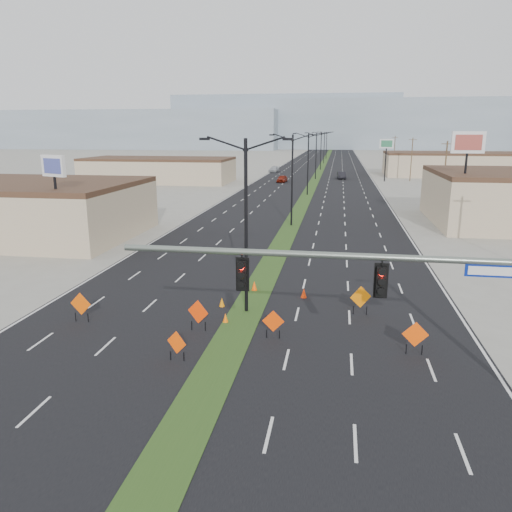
% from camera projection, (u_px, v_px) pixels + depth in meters
% --- Properties ---
extents(ground, '(600.00, 600.00, 0.00)m').
position_uv_depth(ground, '(186.00, 427.00, 18.01)').
color(ground, gray).
rests_on(ground, ground).
extents(road_surface, '(25.00, 400.00, 0.02)m').
position_uv_depth(road_surface, '(316.00, 178.00, 113.70)').
color(road_surface, black).
rests_on(road_surface, ground).
extents(median_strip, '(2.00, 400.00, 0.04)m').
position_uv_depth(median_strip, '(316.00, 178.00, 113.70)').
color(median_strip, '#2A4A1A').
rests_on(median_strip, ground).
extents(building_sw_far, '(30.00, 14.00, 4.50)m').
position_uv_depth(building_sw_far, '(159.00, 171.00, 103.84)').
color(building_sw_far, tan).
rests_on(building_sw_far, ground).
extents(building_se_far, '(44.00, 16.00, 5.00)m').
position_uv_depth(building_se_far, '(482.00, 165.00, 116.66)').
color(building_se_far, tan).
rests_on(building_se_far, ground).
extents(mesa_west, '(180.00, 50.00, 22.00)m').
position_uv_depth(mesa_west, '(132.00, 130.00, 302.18)').
color(mesa_west, gray).
rests_on(mesa_west, ground).
extents(mesa_center, '(220.00, 50.00, 28.00)m').
position_uv_depth(mesa_center, '(401.00, 125.00, 295.35)').
color(mesa_center, gray).
rests_on(mesa_center, ground).
extents(mesa_backdrop, '(140.00, 50.00, 32.00)m').
position_uv_depth(mesa_backdrop, '(287.00, 122.00, 325.04)').
color(mesa_backdrop, gray).
rests_on(mesa_backdrop, ground).
extents(signal_mast, '(16.30, 0.60, 8.00)m').
position_uv_depth(signal_mast, '(435.00, 296.00, 17.40)').
color(signal_mast, slate).
rests_on(signal_mast, ground).
extents(streetlight_0, '(5.15, 0.24, 10.02)m').
position_uv_depth(streetlight_0, '(246.00, 221.00, 28.17)').
color(streetlight_0, black).
rests_on(streetlight_0, ground).
extents(streetlight_1, '(5.15, 0.24, 10.02)m').
position_uv_depth(streetlight_1, '(292.00, 177.00, 54.96)').
color(streetlight_1, black).
rests_on(streetlight_1, ground).
extents(streetlight_2, '(5.15, 0.24, 10.02)m').
position_uv_depth(streetlight_2, '(308.00, 162.00, 81.75)').
color(streetlight_2, black).
rests_on(streetlight_2, ground).
extents(streetlight_3, '(5.15, 0.24, 10.02)m').
position_uv_depth(streetlight_3, '(316.00, 154.00, 108.55)').
color(streetlight_3, black).
rests_on(streetlight_3, ground).
extents(streetlight_4, '(5.15, 0.24, 10.02)m').
position_uv_depth(streetlight_4, '(321.00, 150.00, 135.34)').
color(streetlight_4, black).
rests_on(streetlight_4, ground).
extents(streetlight_5, '(5.15, 0.24, 10.02)m').
position_uv_depth(streetlight_5, '(324.00, 147.00, 162.13)').
color(streetlight_5, black).
rests_on(streetlight_5, ground).
extents(streetlight_6, '(5.15, 0.24, 10.02)m').
position_uv_depth(streetlight_6, '(326.00, 144.00, 188.93)').
color(streetlight_6, black).
rests_on(streetlight_6, ground).
extents(utility_pole_1, '(1.60, 0.20, 9.00)m').
position_uv_depth(utility_pole_1, '(445.00, 172.00, 71.13)').
color(utility_pole_1, '#4C3823').
rests_on(utility_pole_1, ground).
extents(utility_pole_2, '(1.60, 0.20, 9.00)m').
position_uv_depth(utility_pole_2, '(411.00, 159.00, 104.62)').
color(utility_pole_2, '#4C3823').
rests_on(utility_pole_2, ground).
extents(utility_pole_3, '(1.60, 0.20, 9.00)m').
position_uv_depth(utility_pole_3, '(394.00, 152.00, 138.11)').
color(utility_pole_3, '#4C3823').
rests_on(utility_pole_3, ground).
extents(car_left, '(2.09, 4.38, 1.45)m').
position_uv_depth(car_left, '(282.00, 179.00, 103.38)').
color(car_left, maroon).
rests_on(car_left, ground).
extents(car_mid, '(2.11, 4.97, 1.59)m').
position_uv_depth(car_mid, '(341.00, 175.00, 110.56)').
color(car_mid, black).
rests_on(car_mid, ground).
extents(car_far, '(2.64, 5.20, 1.45)m').
position_uv_depth(car_far, '(274.00, 169.00, 128.80)').
color(car_far, '#A7ABB0').
rests_on(car_far, ground).
extents(construction_sign_0, '(1.28, 0.19, 1.71)m').
position_uv_depth(construction_sign_0, '(81.00, 305.00, 27.65)').
color(construction_sign_0, '#E64F04').
rests_on(construction_sign_0, ground).
extents(construction_sign_1, '(1.03, 0.46, 1.47)m').
position_uv_depth(construction_sign_1, '(177.00, 344.00, 22.98)').
color(construction_sign_1, '#FF4905').
rests_on(construction_sign_1, ground).
extents(construction_sign_2, '(1.23, 0.47, 1.72)m').
position_uv_depth(construction_sign_2, '(198.00, 313.00, 26.42)').
color(construction_sign_2, '#F93805').
rests_on(construction_sign_2, ground).
extents(construction_sign_3, '(1.14, 0.07, 1.52)m').
position_uv_depth(construction_sign_3, '(273.00, 322.00, 25.46)').
color(construction_sign_3, '#E73C04').
rests_on(construction_sign_3, ground).
extents(construction_sign_4, '(1.24, 0.07, 1.66)m').
position_uv_depth(construction_sign_4, '(415.00, 336.00, 23.58)').
color(construction_sign_4, '#F94805').
rests_on(construction_sign_4, ground).
extents(construction_sign_5, '(1.22, 0.53, 1.73)m').
position_uv_depth(construction_sign_5, '(361.00, 298.00, 28.74)').
color(construction_sign_5, '#D86904').
rests_on(construction_sign_5, ground).
extents(cone_0, '(0.43, 0.43, 0.56)m').
position_uv_depth(cone_0, '(225.00, 318.00, 27.70)').
color(cone_0, '#FB6805').
rests_on(cone_0, ground).
extents(cone_1, '(0.40, 0.40, 0.57)m').
position_uv_depth(cone_1, '(222.00, 302.00, 30.24)').
color(cone_1, orange).
rests_on(cone_1, ground).
extents(cone_2, '(0.45, 0.45, 0.63)m').
position_uv_depth(cone_2, '(304.00, 293.00, 31.83)').
color(cone_2, red).
rests_on(cone_2, ground).
extents(cone_3, '(0.42, 0.42, 0.68)m').
position_uv_depth(cone_3, '(254.00, 286.00, 33.24)').
color(cone_3, '#FF5105').
rests_on(cone_3, ground).
extents(pole_sign_west, '(2.67, 1.35, 8.39)m').
position_uv_depth(pole_sign_west, '(54.00, 174.00, 42.70)').
color(pole_sign_west, black).
rests_on(pole_sign_west, ground).
extents(pole_sign_east_near, '(3.38, 0.47, 10.34)m').
position_uv_depth(pole_sign_east_near, '(467.00, 149.00, 52.15)').
color(pole_sign_east_near, black).
rests_on(pole_sign_east_near, ground).
extents(pole_sign_east_far, '(2.84, 1.09, 8.74)m').
position_uv_depth(pole_sign_east_far, '(386.00, 147.00, 103.60)').
color(pole_sign_east_far, black).
rests_on(pole_sign_east_far, ground).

